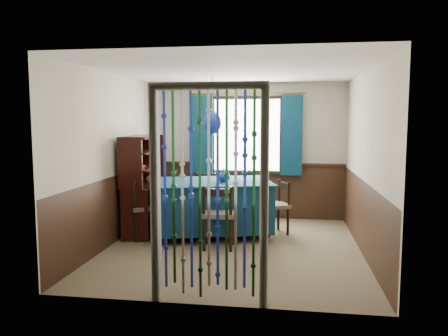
% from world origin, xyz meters
% --- Properties ---
extents(floor, '(4.00, 4.00, 0.00)m').
position_xyz_m(floor, '(0.00, 0.00, 0.00)').
color(floor, brown).
rests_on(floor, ground).
extents(ceiling, '(4.00, 4.00, 0.00)m').
position_xyz_m(ceiling, '(0.00, 0.00, 2.50)').
color(ceiling, silver).
rests_on(ceiling, ground).
extents(wall_back, '(3.60, 0.00, 3.60)m').
position_xyz_m(wall_back, '(0.00, 2.00, 1.25)').
color(wall_back, beige).
rests_on(wall_back, ground).
extents(wall_front, '(3.60, 0.00, 3.60)m').
position_xyz_m(wall_front, '(0.00, -2.00, 1.25)').
color(wall_front, beige).
rests_on(wall_front, ground).
extents(wall_left, '(0.00, 4.00, 4.00)m').
position_xyz_m(wall_left, '(-1.80, 0.00, 1.25)').
color(wall_left, beige).
rests_on(wall_left, ground).
extents(wall_right, '(0.00, 4.00, 4.00)m').
position_xyz_m(wall_right, '(1.80, 0.00, 1.25)').
color(wall_right, beige).
rests_on(wall_right, ground).
extents(wainscot_back, '(3.60, 0.00, 3.60)m').
position_xyz_m(wainscot_back, '(0.00, 1.99, 0.50)').
color(wainscot_back, '#362114').
rests_on(wainscot_back, ground).
extents(wainscot_front, '(3.60, 0.00, 3.60)m').
position_xyz_m(wainscot_front, '(0.00, -1.99, 0.50)').
color(wainscot_front, '#362114').
rests_on(wainscot_front, ground).
extents(wainscot_left, '(0.00, 4.00, 4.00)m').
position_xyz_m(wainscot_left, '(-1.79, 0.00, 0.50)').
color(wainscot_left, '#362114').
rests_on(wainscot_left, ground).
extents(wainscot_right, '(0.00, 4.00, 4.00)m').
position_xyz_m(wainscot_right, '(1.79, 0.00, 0.50)').
color(wainscot_right, '#362114').
rests_on(wainscot_right, ground).
extents(window, '(1.32, 0.12, 1.42)m').
position_xyz_m(window, '(0.00, 1.95, 1.55)').
color(window, black).
rests_on(window, wall_back).
extents(doorway, '(1.16, 0.12, 2.18)m').
position_xyz_m(doorway, '(0.00, -1.94, 1.05)').
color(doorway, silver).
rests_on(doorway, ground).
extents(dining_table, '(2.06, 1.67, 0.87)m').
position_xyz_m(dining_table, '(-0.41, 0.63, 0.50)').
color(dining_table, '#0F354D').
rests_on(dining_table, floor).
extents(chair_near, '(0.48, 0.46, 0.92)m').
position_xyz_m(chair_near, '(-0.20, -0.08, 0.49)').
color(chair_near, black).
rests_on(chair_near, floor).
extents(chair_far, '(0.55, 0.54, 0.91)m').
position_xyz_m(chair_far, '(-0.63, 1.34, 0.48)').
color(chair_far, black).
rests_on(chair_far, floor).
extents(chair_left, '(0.59, 0.60, 0.91)m').
position_xyz_m(chair_left, '(-1.43, 0.28, 0.48)').
color(chair_left, black).
rests_on(chair_left, floor).
extents(chair_right, '(0.55, 0.56, 0.85)m').
position_xyz_m(chair_right, '(0.58, 0.88, 0.45)').
color(chair_right, black).
rests_on(chair_right, floor).
extents(sideboard, '(0.54, 1.24, 1.57)m').
position_xyz_m(sideboard, '(-1.57, 0.66, 0.56)').
color(sideboard, black).
rests_on(sideboard, floor).
extents(pendant_lamp, '(0.28, 0.28, 0.90)m').
position_xyz_m(pendant_lamp, '(-0.41, 0.63, 1.78)').
color(pendant_lamp, olive).
rests_on(pendant_lamp, ceiling).
extents(vase_table, '(0.19, 0.19, 0.19)m').
position_xyz_m(vase_table, '(-0.22, 0.57, 0.96)').
color(vase_table, navy).
rests_on(vase_table, dining_table).
extents(bowl_shelf, '(0.28, 0.28, 0.05)m').
position_xyz_m(bowl_shelf, '(-1.51, 0.35, 1.10)').
color(bowl_shelf, beige).
rests_on(bowl_shelf, sideboard).
extents(vase_sideboard, '(0.18, 0.18, 0.19)m').
position_xyz_m(vase_sideboard, '(-1.51, 0.93, 0.88)').
color(vase_sideboard, beige).
rests_on(vase_sideboard, sideboard).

